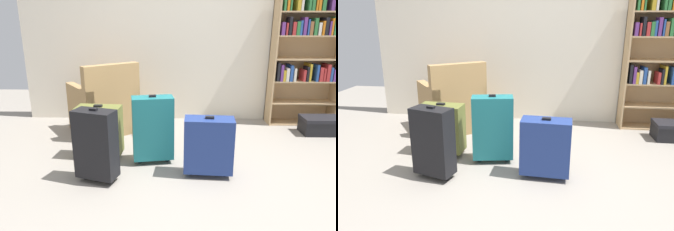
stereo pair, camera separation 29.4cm
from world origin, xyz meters
The scene contains 10 objects.
ground_plane centered at (0.00, 0.00, 0.00)m, with size 7.81×7.81×0.00m, color gray.
back_wall centered at (0.00, 2.08, 1.30)m, with size 4.47×0.10×2.60m, color beige.
bookshelf centered at (1.63, 1.88, 1.01)m, with size 0.90×0.29×1.78m.
armchair centered at (-1.01, 1.48, 0.32)m, with size 0.98×0.98×0.90m.
mug centered at (-0.57, 1.31, 0.05)m, with size 0.12×0.08×0.10m.
storage_box centered at (1.75, 1.44, 0.11)m, with size 0.48×0.31×0.22m.
suitcase_teal centered at (-0.33, 0.56, 0.37)m, with size 0.43×0.25×0.71m.
suitcase_navy_blue centered at (0.20, 0.29, 0.30)m, with size 0.46×0.25×0.58m.
suitcase_black centered at (-0.80, 0.15, 0.36)m, with size 0.40×0.28×0.69m.
suitcase_olive centered at (-0.89, 0.67, 0.30)m, with size 0.47×0.26×0.57m.
Camera 1 is at (-0.11, -2.41, 1.42)m, focal length 33.85 mm.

